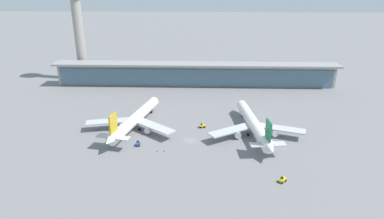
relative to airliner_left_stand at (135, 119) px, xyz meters
The scene contains 10 objects.
ground_plane 29.42m from the airliner_left_stand, 23.65° to the right, with size 1200.00×1200.00×0.00m, color slate.
airliner_left_stand is the anchor object (origin of this frame).
airliner_centre_stand 55.16m from the airliner_left_stand, ahead, with size 43.72×57.24×15.24m.
service_truck_near_nose_yellow 31.92m from the airliner_left_stand, ahead, with size 3.17×2.30×2.05m.
service_truck_under_wing_yellow 73.68m from the airliner_left_stand, 35.50° to the right, with size 3.26×3.18×2.05m.
service_truck_mid_apron_blue 18.12m from the airliner_left_stand, 75.37° to the right, with size 1.94×2.99×2.05m.
terminal_building 75.26m from the airliner_left_stand, 69.30° to the left, with size 183.60×12.80×15.20m.
control_tower 103.06m from the airliner_left_stand, 122.15° to the left, with size 12.00×12.00×69.05m.
safety_cone_alpha 26.00m from the airliner_left_stand, 58.67° to the right, with size 0.62×0.62×0.70m.
safety_cone_bravo 27.62m from the airliner_left_stand, 53.59° to the right, with size 0.62×0.62×0.70m.
Camera 1 is at (5.36, -133.45, 66.54)m, focal length 31.77 mm.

